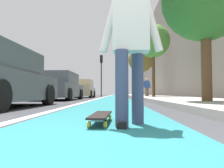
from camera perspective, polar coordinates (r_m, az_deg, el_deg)
name	(u,v)px	position (r m, az deg, el deg)	size (l,w,h in m)	color
ground_plane	(114,100)	(11.01, 0.49, -4.49)	(80.00, 80.00, 0.00)	#38383D
bike_lane_paint	(116,96)	(25.01, 1.15, -3.44)	(56.00, 1.93, 0.00)	#237075
lane_stripe_white	(105,97)	(21.05, -1.99, -3.59)	(52.00, 0.16, 0.01)	silver
sidewalk_curb	(149,96)	(19.22, 10.25, -3.44)	(52.00, 3.20, 0.14)	#9E9B93
building_facade	(169,43)	(24.41, 15.71, 11.06)	(40.00, 1.20, 12.19)	#71685C
skateboard	(101,116)	(2.44, -3.16, -8.84)	(0.85, 0.23, 0.11)	yellow
skater_person	(130,42)	(2.35, 5.19, 11.66)	(0.45, 0.72, 1.64)	#384260
parked_car_mid	(60,87)	(11.37, -14.41, -0.82)	(4.35, 1.96, 1.47)	#4C5156
parked_car_far	(82,89)	(17.27, -8.26, -1.48)	(4.32, 1.93, 1.46)	tan
traffic_light	(101,68)	(21.51, -3.00, 4.47)	(0.33, 0.28, 4.37)	#2D2D2D
street_tree_mid	(153,41)	(14.77, 11.45, 11.57)	(2.30, 2.30, 5.15)	brown
street_tree_far	(141,60)	(22.23, 8.06, 6.64)	(2.70, 2.70, 5.31)	brown
pedestrian_distant	(147,87)	(16.22, 9.71, -0.70)	(0.44, 0.68, 1.56)	brown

